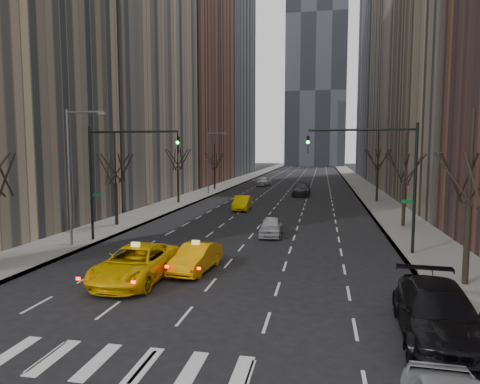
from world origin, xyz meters
The scene contains 25 objects.
ground centered at (0.00, 0.00, 0.00)m, with size 400.00×400.00×0.00m, color black.
sidewalk_left centered at (-12.25, 70.00, 0.07)m, with size 4.50×320.00×0.15m, color slate.
sidewalk_right centered at (12.25, 70.00, 0.07)m, with size 4.50×320.00×0.15m, color slate.
bld_left_far centered at (-21.50, 66.00, 22.00)m, with size 14.00×28.00×44.00m, color brown.
bld_left_deep centered at (-21.50, 96.00, 30.00)m, with size 14.00×30.00×60.00m, color slate.
bld_right_far centered at (21.50, 64.00, 25.00)m, with size 14.00×28.00×50.00m, color gray.
bld_right_deep centered at (21.50, 95.00, 29.00)m, with size 14.00×30.00×58.00m, color slate.
tower_far centered at (2.00, 170.00, 60.00)m, with size 24.00×24.00×120.00m, color black.
tree_lw_b centered at (-12.00, 18.00, 3.72)m, with size 3.36×3.50×7.82m.
tree_lw_c centered at (-12.00, 34.00, 4.04)m, with size 3.36×3.50×8.74m.
tree_lw_d centered at (-12.00, 52.00, 3.56)m, with size 3.36×3.50×7.36m.
tree_rw_a centered at (12.00, 6.00, 3.88)m, with size 3.36×3.50×8.28m.
tree_rw_b centered at (12.00, 22.00, 3.72)m, with size 3.36×3.50×7.82m.
tree_rw_c centered at (12.00, 40.00, 4.04)m, with size 3.36×3.50×8.74m.
traffic_mast_left centered at (-9.11, 12.00, 5.49)m, with size 6.69×0.39×8.00m.
traffic_mast_right centered at (9.11, 12.00, 5.49)m, with size 6.69×0.39×8.00m.
streetlight_near centered at (-10.84, 10.00, 5.62)m, with size 2.83×0.22×9.00m.
streetlight_far centered at (-10.84, 45.00, 5.62)m, with size 2.83×0.22×9.00m.
taxi_suv centered at (-3.81, 3.93, 0.87)m, with size 2.88×6.26×1.74m, color yellow.
taxi_sedan centered at (-1.38, 6.15, 0.73)m, with size 1.55×4.44×1.46m, color #F19D05.
silver_sedan_ahead centered at (1.47, 16.38, 0.71)m, with size 1.68×4.17×1.42m, color #B0B2B8.
parked_suv_black centered at (9.20, -0.37, 0.93)m, with size 2.60×6.39×1.85m, color black.
far_taxi centered at (-3.28, 29.89, 0.77)m, with size 1.63×4.67×1.54m, color #ECC404.
far_suv_grey centered at (2.34, 46.19, 0.88)m, with size 2.48×6.09×1.77m, color #313237.
far_car_white centered at (-5.23, 61.67, 0.84)m, with size 1.97×4.91×1.67m, color silver.
Camera 1 is at (5.21, -15.53, 6.50)m, focal length 32.00 mm.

